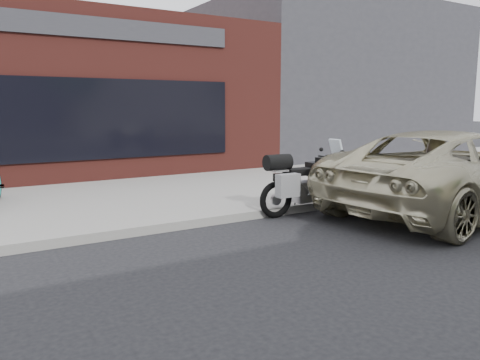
% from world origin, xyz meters
% --- Properties ---
extents(ground, '(120.00, 120.00, 0.00)m').
position_xyz_m(ground, '(0.00, 0.00, 0.00)').
color(ground, black).
rests_on(ground, ground).
extents(near_sidewalk, '(44.00, 6.00, 0.15)m').
position_xyz_m(near_sidewalk, '(0.00, 7.00, 0.07)').
color(near_sidewalk, gray).
rests_on(near_sidewalk, ground).
extents(storefront, '(14.00, 10.07, 4.50)m').
position_xyz_m(storefront, '(-2.00, 13.98, 2.25)').
color(storefront, maroon).
rests_on(storefront, ground).
extents(neighbour_building, '(10.00, 10.00, 6.00)m').
position_xyz_m(neighbour_building, '(10.00, 14.00, 3.00)').
color(neighbour_building, '#2D2D32').
rests_on(neighbour_building, ground).
extents(motorcycle, '(2.21, 0.71, 1.40)m').
position_xyz_m(motorcycle, '(1.85, 3.88, 0.60)').
color(motorcycle, black).
rests_on(motorcycle, ground).
extents(minivan, '(5.92, 3.29, 1.57)m').
position_xyz_m(minivan, '(4.36, 2.60, 0.78)').
color(minivan, '#BBB492').
rests_on(minivan, ground).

